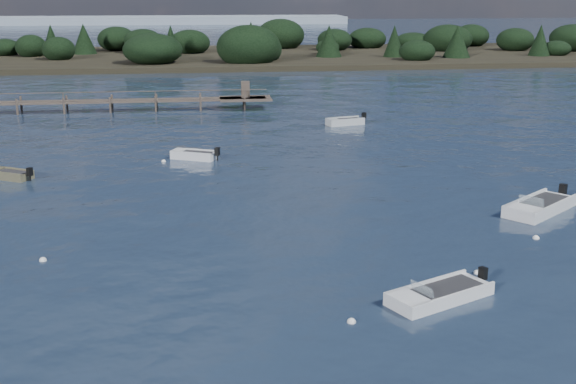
{
  "coord_description": "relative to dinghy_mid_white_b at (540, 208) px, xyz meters",
  "views": [
    {
      "loc": [
        -0.7,
        -22.52,
        11.4
      ],
      "look_at": [
        3.91,
        14.0,
        1.0
      ],
      "focal_mm": 45.0,
      "sensor_mm": 36.0,
      "label": 1
    }
  ],
  "objects": [
    {
      "name": "far_headland",
      "position": [
        7.86,
        87.92,
        1.79
      ],
      "size": [
        190.0,
        40.0,
        5.8
      ],
      "color": "black",
      "rests_on": "ground"
    },
    {
      "name": "ground",
      "position": [
        -17.14,
        47.92,
        -0.17
      ],
      "size": [
        400.0,
        400.0,
        0.0
      ],
      "primitive_type": "plane",
      "color": "#172335",
      "rests_on": "ground"
    },
    {
      "name": "tender_far_grey_b",
      "position": [
        -5.17,
        26.13,
        0.0
      ],
      "size": [
        3.69,
        2.06,
        1.24
      ],
      "color": "#B1B7B8",
      "rests_on": "ground"
    },
    {
      "name": "dinghy_mid_white_b",
      "position": [
        0.0,
        0.0,
        0.0
      ],
      "size": [
        4.99,
        4.49,
        1.32
      ],
      "color": "silver",
      "rests_on": "ground"
    },
    {
      "name": "buoy_d",
      "position": [
        -2.14,
        -4.09,
        -0.17
      ],
      "size": [
        0.32,
        0.32,
        0.32
      ],
      "primitive_type": "sphere",
      "color": "white",
      "rests_on": "ground"
    },
    {
      "name": "dinghy_mid_white_a",
      "position": [
        -8.96,
        -10.25,
        -0.03
      ],
      "size": [
        4.53,
        3.29,
        1.07
      ],
      "color": "silver",
      "rests_on": "ground"
    },
    {
      "name": "tender_far_grey",
      "position": [
        -29.65,
        10.74,
        -0.02
      ],
      "size": [
        3.25,
        2.55,
        1.08
      ],
      "color": "#746D4D",
      "rests_on": "ground"
    },
    {
      "name": "buoy_e",
      "position": [
        -20.26,
        14.02,
        -0.17
      ],
      "size": [
        0.32,
        0.32,
        0.32
      ],
      "primitive_type": "sphere",
      "color": "white",
      "rests_on": "ground"
    },
    {
      "name": "buoy_extra_a",
      "position": [
        -12.68,
        -11.73,
        -0.17
      ],
      "size": [
        0.32,
        0.32,
        0.32
      ],
      "primitive_type": "sphere",
      "color": "white",
      "rests_on": "ground"
    },
    {
      "name": "tender_far_white",
      "position": [
        -18.19,
        14.65,
        -0.0
      ],
      "size": [
        3.45,
        2.42,
        1.18
      ],
      "color": "silver",
      "rests_on": "ground"
    },
    {
      "name": "buoy_b",
      "position": [
        -6.56,
        -7.94,
        -0.17
      ],
      "size": [
        0.32,
        0.32,
        0.32
      ],
      "primitive_type": "sphere",
      "color": "white",
      "rests_on": "ground"
    },
    {
      "name": "buoy_c",
      "position": [
        -24.75,
        -4.14,
        -0.17
      ],
      "size": [
        0.32,
        0.32,
        0.32
      ],
      "primitive_type": "sphere",
      "color": "white",
      "rests_on": "ground"
    }
  ]
}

